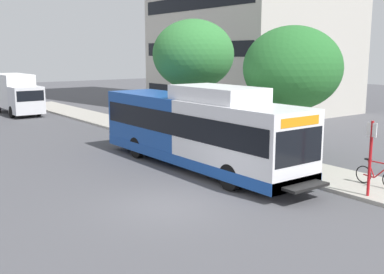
% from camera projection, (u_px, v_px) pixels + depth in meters
% --- Properties ---
extents(ground_plane, '(120.00, 120.00, 0.00)m').
position_uv_depth(ground_plane, '(74.00, 161.00, 21.75)').
color(ground_plane, '#4C4C51').
extents(sidewalk_curb, '(3.00, 56.00, 0.14)m').
position_uv_depth(sidewalk_curb, '(217.00, 149.00, 24.27)').
color(sidewalk_curb, '#A8A399').
rests_on(sidewalk_curb, ground).
extents(transit_bus, '(2.58, 12.25, 3.65)m').
position_uv_depth(transit_bus, '(197.00, 129.00, 20.31)').
color(transit_bus, white).
rests_on(transit_bus, ground).
extents(bus_stop_sign_pole, '(0.10, 0.36, 2.60)m').
position_uv_depth(bus_stop_sign_pole, '(370.00, 153.00, 15.81)').
color(bus_stop_sign_pole, red).
rests_on(bus_stop_sign_pole, sidewalk_curb).
extents(bicycle_parked, '(0.52, 1.76, 1.02)m').
position_uv_depth(bicycle_parked, '(377.00, 175.00, 17.14)').
color(bicycle_parked, black).
rests_on(bicycle_parked, sidewalk_curb).
extents(street_tree_near_stop, '(4.36, 4.36, 6.03)m').
position_uv_depth(street_tree_near_stop, '(292.00, 68.00, 20.58)').
color(street_tree_near_stop, '#4C3823').
rests_on(street_tree_near_stop, sidewalk_curb).
extents(street_tree_mid_block, '(4.56, 4.56, 6.70)m').
position_uv_depth(street_tree_mid_block, '(193.00, 54.00, 26.10)').
color(street_tree_mid_block, '#4C3823').
rests_on(street_tree_mid_block, sidewalk_curb).
extents(box_truck_background, '(2.32, 7.01, 3.25)m').
position_uv_depth(box_truck_background, '(16.00, 93.00, 38.37)').
color(box_truck_background, silver).
rests_on(box_truck_background, ground).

